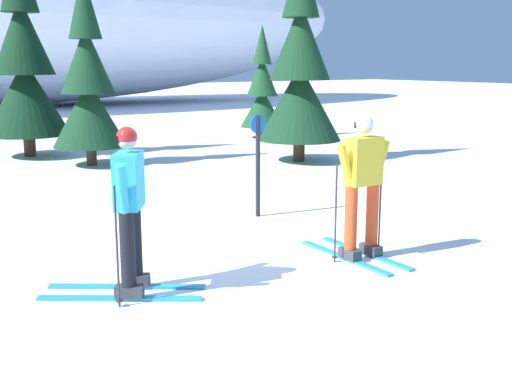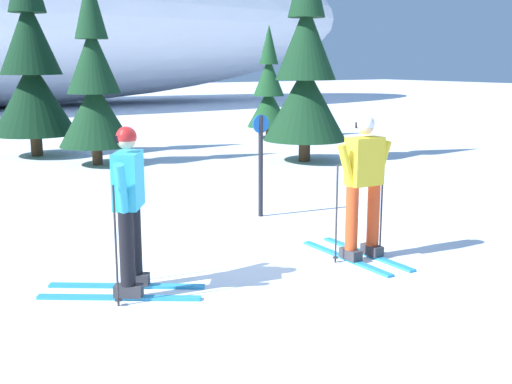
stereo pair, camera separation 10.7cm
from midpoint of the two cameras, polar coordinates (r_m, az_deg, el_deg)
The scene contains 8 objects.
ground_plane at distance 7.90m, azimuth 0.01°, elevation -5.76°, with size 120.00×120.00×0.00m, color white.
skier_yellow_jacket at distance 7.68m, azimuth 9.95°, elevation 0.65°, with size 0.80×1.61×1.74m.
skier_cyan_jacket at distance 6.54m, azimuth -10.87°, elevation -1.37°, with size 1.62×1.30×1.73m.
pine_tree_center_left at distance 17.09m, azimuth -19.27°, elevation 10.61°, with size 2.09×2.09×5.41m.
pine_tree_center at distance 15.15m, azimuth -14.08°, elevation 9.22°, with size 1.69×1.69×4.37m.
pine_tree_center_right at distance 15.28m, azimuth 4.66°, elevation 10.74°, with size 1.98×1.98×5.14m.
pine_tree_far_right at distance 20.12m, azimuth 1.30°, elevation 8.99°, with size 1.35×1.35×3.48m.
trail_marker_post at distance 9.74m, azimuth 0.74°, elevation 2.91°, with size 0.28×0.07×1.57m.
Camera 2 is at (-4.02, -6.38, 2.34)m, focal length 44.80 mm.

